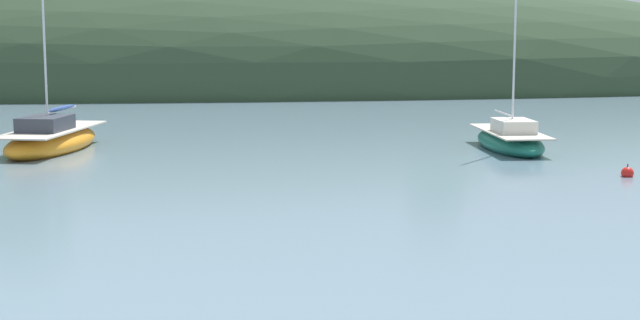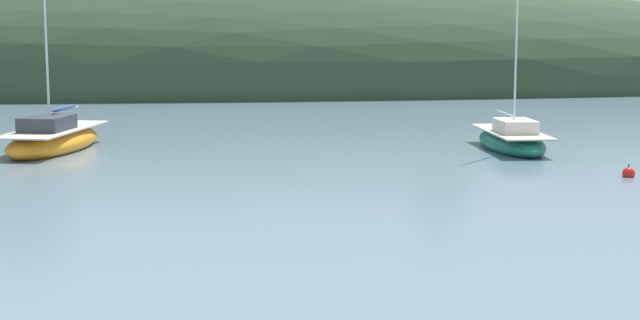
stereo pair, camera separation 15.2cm
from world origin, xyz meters
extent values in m
ellipsoid|color=orange|center=(-10.73, 31.71, 0.33)|extent=(3.79, 7.93, 1.22)
cube|color=beige|center=(-10.73, 31.71, 0.88)|extent=(3.49, 7.29, 0.06)
cube|color=#333842|center=(-10.83, 31.11, 1.20)|extent=(2.05, 2.68, 0.63)
cylinder|color=silver|center=(-10.79, 31.33, 4.76)|extent=(0.09, 0.09, 7.76)
cylinder|color=silver|center=(-10.54, 32.91, 1.63)|extent=(0.59, 3.16, 0.07)
ellipsoid|color=#2D4784|center=(-10.54, 32.91, 1.68)|extent=(0.70, 3.06, 0.20)
ellipsoid|color=#196B56|center=(8.62, 31.10, 0.29)|extent=(2.46, 6.63, 1.05)
cube|color=beige|center=(8.62, 31.10, 0.76)|extent=(2.26, 6.10, 0.06)
cube|color=silver|center=(8.64, 30.58, 1.04)|extent=(1.52, 2.15, 0.57)
cylinder|color=silver|center=(8.63, 30.77, 4.55)|extent=(0.09, 0.09, 7.58)
cylinder|color=silver|center=(8.59, 32.15, 1.45)|extent=(0.17, 2.76, 0.07)
sphere|color=red|center=(10.96, 23.73, 0.12)|extent=(0.44, 0.44, 0.44)
cylinder|color=black|center=(10.96, 23.73, 0.39)|extent=(0.04, 0.04, 0.10)
camera|label=1|loc=(-1.41, -8.63, 5.33)|focal=53.54mm
camera|label=2|loc=(-1.26, -8.64, 5.33)|focal=53.54mm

